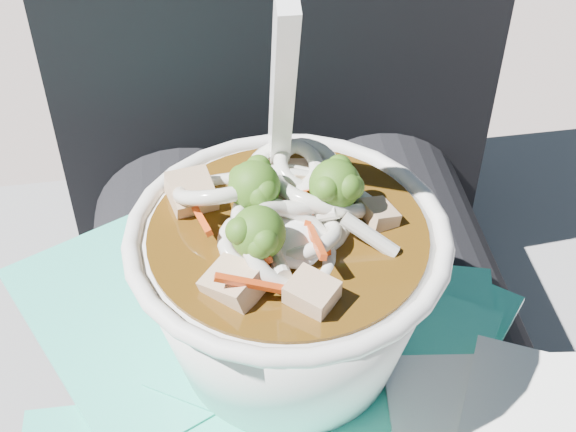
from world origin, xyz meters
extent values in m
cube|color=#31CEAF|center=(-0.03, -0.02, 0.60)|extent=(0.22, 0.23, 0.00)
cube|color=#31CEAF|center=(0.05, 0.04, 0.60)|extent=(0.15, 0.15, 0.00)
cube|color=#31CEAF|center=(-0.06, -0.02, 0.60)|extent=(0.13, 0.15, 0.00)
cube|color=#31CEAF|center=(0.00, 0.01, 0.60)|extent=(0.23, 0.20, 0.00)
cube|color=#31CEAF|center=(-0.03, -0.02, 0.61)|extent=(0.13, 0.12, 0.00)
cube|color=#31CEAF|center=(-0.09, 0.05, 0.61)|extent=(0.21, 0.22, 0.00)
cube|color=#31CEAF|center=(0.00, 0.01, 0.61)|extent=(0.21, 0.20, 0.00)
torus|color=white|center=(-0.02, 0.01, 0.70)|extent=(0.16, 0.16, 0.01)
cylinder|color=#3F2709|center=(-0.02, 0.01, 0.70)|extent=(0.14, 0.14, 0.01)
torus|color=silver|center=(-0.04, 0.00, 0.70)|extent=(0.05, 0.05, 0.02)
torus|color=silver|center=(0.00, 0.03, 0.71)|extent=(0.07, 0.07, 0.03)
torus|color=silver|center=(-0.02, 0.05, 0.71)|extent=(0.06, 0.06, 0.02)
torus|color=silver|center=(-0.02, 0.02, 0.70)|extent=(0.07, 0.07, 0.03)
torus|color=silver|center=(-0.01, 0.05, 0.70)|extent=(0.06, 0.06, 0.03)
torus|color=silver|center=(-0.01, 0.00, 0.70)|extent=(0.05, 0.05, 0.03)
torus|color=silver|center=(-0.01, 0.05, 0.71)|extent=(0.05, 0.05, 0.02)
torus|color=silver|center=(-0.02, -0.01, 0.71)|extent=(0.06, 0.06, 0.04)
torus|color=silver|center=(-0.03, 0.01, 0.70)|extent=(0.06, 0.07, 0.04)
torus|color=silver|center=(-0.05, 0.03, 0.71)|extent=(0.06, 0.06, 0.03)
torus|color=silver|center=(-0.02, 0.03, 0.71)|extent=(0.05, 0.05, 0.02)
torus|color=silver|center=(-0.01, 0.01, 0.70)|extent=(0.05, 0.05, 0.03)
cylinder|color=silver|center=(0.02, -0.01, 0.71)|extent=(0.03, 0.02, 0.02)
cylinder|color=silver|center=(0.01, 0.03, 0.71)|extent=(0.03, 0.03, 0.02)
cylinder|color=silver|center=(-0.01, 0.01, 0.71)|extent=(0.03, 0.02, 0.02)
cylinder|color=silver|center=(-0.03, -0.01, 0.71)|extent=(0.01, 0.03, 0.01)
cylinder|color=silver|center=(-0.03, 0.00, 0.71)|extent=(0.01, 0.03, 0.02)
cylinder|color=#7AA751|center=(0.00, 0.02, 0.71)|extent=(0.01, 0.01, 0.01)
sphere|color=#265313|center=(0.00, 0.02, 0.72)|extent=(0.03, 0.03, 0.03)
sphere|color=#265313|center=(0.01, 0.01, 0.73)|extent=(0.01, 0.01, 0.01)
sphere|color=#265313|center=(0.00, 0.01, 0.73)|extent=(0.01, 0.01, 0.01)
sphere|color=#265313|center=(0.01, 0.03, 0.73)|extent=(0.01, 0.01, 0.01)
sphere|color=#265313|center=(0.01, 0.01, 0.72)|extent=(0.01, 0.01, 0.01)
cylinder|color=#7AA751|center=(-0.04, 0.02, 0.71)|extent=(0.01, 0.01, 0.01)
sphere|color=#265313|center=(-0.04, 0.02, 0.72)|extent=(0.03, 0.03, 0.03)
sphere|color=#265313|center=(-0.03, 0.02, 0.72)|extent=(0.01, 0.01, 0.01)
sphere|color=#265313|center=(-0.03, 0.01, 0.72)|extent=(0.01, 0.01, 0.01)
sphere|color=#265313|center=(-0.03, 0.03, 0.73)|extent=(0.01, 0.01, 0.01)
sphere|color=#265313|center=(-0.04, 0.03, 0.72)|extent=(0.01, 0.01, 0.01)
cylinder|color=#7AA751|center=(-0.04, -0.01, 0.71)|extent=(0.01, 0.01, 0.01)
sphere|color=#265313|center=(-0.04, -0.01, 0.72)|extent=(0.03, 0.03, 0.03)
sphere|color=#265313|center=(-0.03, -0.02, 0.72)|extent=(0.01, 0.01, 0.01)
sphere|color=#265313|center=(-0.04, -0.02, 0.72)|extent=(0.01, 0.01, 0.01)
sphere|color=#265313|center=(-0.05, -0.01, 0.72)|extent=(0.01, 0.01, 0.01)
sphere|color=#265313|center=(-0.04, -0.01, 0.73)|extent=(0.01, 0.01, 0.01)
cube|color=#D64012|center=(-0.01, 0.00, 0.71)|extent=(0.01, 0.05, 0.02)
cube|color=#D64012|center=(-0.06, 0.02, 0.71)|extent=(0.01, 0.04, 0.01)
cube|color=#D64012|center=(-0.01, 0.01, 0.71)|extent=(0.02, 0.04, 0.02)
cube|color=#D64012|center=(-0.03, -0.01, 0.71)|extent=(0.04, 0.01, 0.00)
cube|color=#D64012|center=(-0.03, 0.00, 0.71)|extent=(0.01, 0.05, 0.02)
cube|color=#D64012|center=(-0.04, -0.04, 0.71)|extent=(0.05, 0.01, 0.02)
cube|color=#D64012|center=(0.00, 0.03, 0.71)|extent=(0.04, 0.03, 0.00)
cube|color=tan|center=(0.03, 0.01, 0.70)|extent=(0.02, 0.02, 0.02)
cube|color=tan|center=(-0.01, 0.05, 0.70)|extent=(0.03, 0.03, 0.02)
cube|color=tan|center=(-0.07, 0.04, 0.71)|extent=(0.03, 0.03, 0.02)
cube|color=tan|center=(-0.05, -0.03, 0.71)|extent=(0.03, 0.03, 0.02)
cube|color=tan|center=(-0.02, -0.04, 0.71)|extent=(0.03, 0.03, 0.01)
ellipsoid|color=white|center=(-0.02, 0.00, 0.71)|extent=(0.03, 0.04, 0.01)
cube|color=white|center=(-0.02, 0.04, 0.76)|extent=(0.01, 0.06, 0.13)
camera|label=1|loc=(-0.06, -0.28, 0.97)|focal=50.00mm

